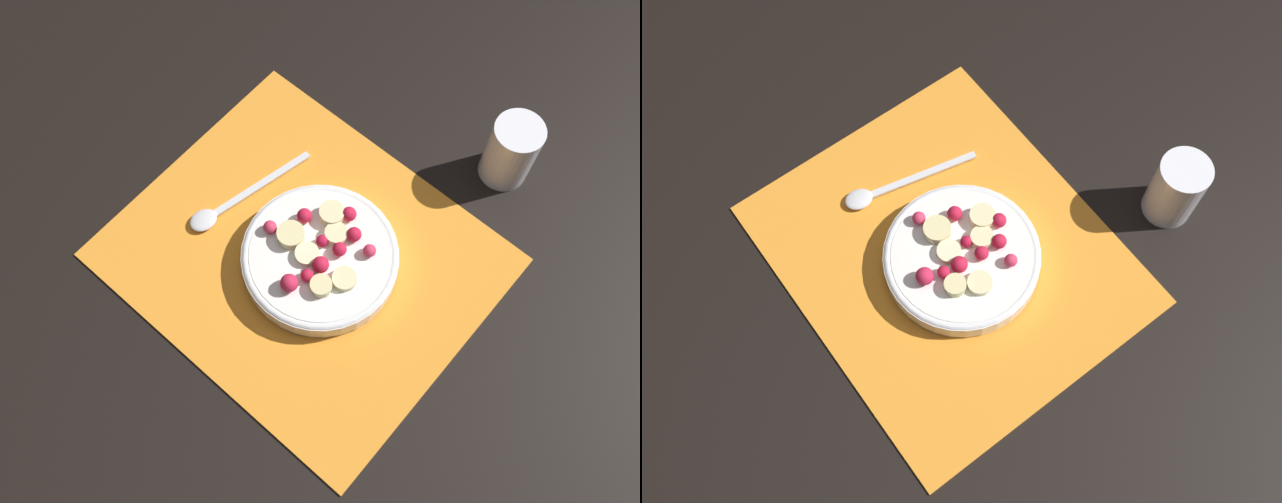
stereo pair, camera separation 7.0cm
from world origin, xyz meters
TOP-DOWN VIEW (x-y plane):
  - ground_plane at (0.00, 0.00)m, footprint 3.00×3.00m
  - placemat at (0.00, 0.00)m, footprint 0.44×0.37m
  - fruit_bowl at (-0.02, -0.01)m, footprint 0.19×0.19m
  - spoon at (0.12, 0.01)m, footprint 0.06×0.18m
  - drinking_glass at (-0.12, -0.27)m, footprint 0.06×0.06m

SIDE VIEW (x-z plane):
  - ground_plane at x=0.00m, z-range 0.00..0.00m
  - placemat at x=0.00m, z-range 0.00..0.01m
  - spoon at x=0.12m, z-range 0.01..0.01m
  - fruit_bowl at x=-0.02m, z-range 0.00..0.05m
  - drinking_glass at x=-0.12m, z-range 0.00..0.10m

